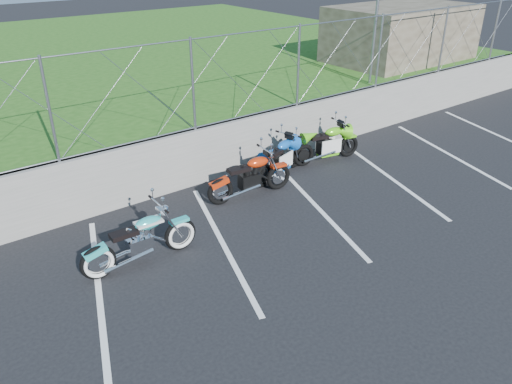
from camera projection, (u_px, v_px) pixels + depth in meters
ground at (254, 267)px, 8.66m from camera, size 90.00×90.00×0.00m
retaining_wall at (157, 167)px, 10.86m from camera, size 30.00×0.22×1.30m
grass_field at (29, 77)px, 17.97m from camera, size 30.00×20.00×1.30m
stone_building at (401, 33)px, 17.23m from camera, size 5.00×3.00×1.80m
chain_link_fence at (150, 93)px, 10.11m from camera, size 28.00×0.03×2.00m
sign_pole at (375, 30)px, 14.05m from camera, size 0.08×0.08×3.00m
parking_lines at (272, 222)px, 10.02m from camera, size 18.29×4.31×0.01m
cruiser_turquoise at (142, 242)px, 8.59m from camera, size 2.14×0.68×1.06m
naked_orange at (251, 178)px, 10.85m from camera, size 2.06×0.70×1.03m
sportbike_green at (328, 145)px, 12.62m from camera, size 1.93×0.68×1.00m
sportbike_blue at (281, 160)px, 11.80m from camera, size 1.84×0.75×0.98m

